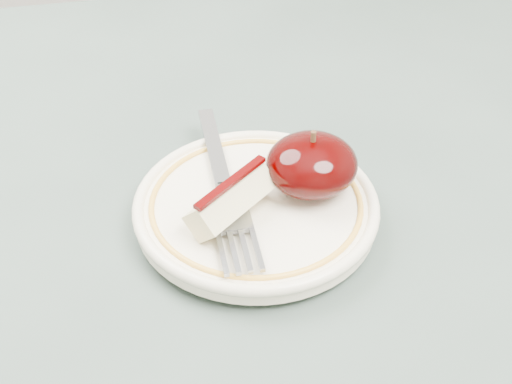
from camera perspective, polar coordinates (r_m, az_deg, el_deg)
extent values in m
cylinder|color=brown|center=(1.16, 15.33, -2.36)|extent=(0.05, 0.05, 0.71)
cube|color=#45564E|center=(0.52, -0.37, -6.85)|extent=(0.90, 0.90, 0.04)
cylinder|color=white|center=(0.53, 0.00, -2.09)|extent=(0.10, 0.10, 0.01)
cylinder|color=white|center=(0.52, 0.00, -1.35)|extent=(0.18, 0.18, 0.01)
torus|color=white|center=(0.52, 0.00, -0.93)|extent=(0.18, 0.18, 0.01)
torus|color=gold|center=(0.52, 0.00, -0.82)|extent=(0.16, 0.16, 0.00)
ellipsoid|color=black|center=(0.52, 4.47, 2.20)|extent=(0.07, 0.06, 0.04)
cylinder|color=#472D19|center=(0.51, 4.60, 4.32)|extent=(0.00, 0.00, 0.01)
cube|color=beige|center=(0.50, -1.98, -0.71)|extent=(0.07, 0.07, 0.03)
cube|color=#380102|center=(0.49, -2.02, 0.80)|extent=(0.06, 0.05, 0.00)
cube|color=gray|center=(0.57, -3.40, 3.72)|extent=(0.01, 0.10, 0.00)
cube|color=gray|center=(0.52, -2.40, -0.37)|extent=(0.01, 0.03, 0.00)
cube|color=gray|center=(0.50, -1.92, -2.32)|extent=(0.03, 0.02, 0.00)
cube|color=gray|center=(0.48, 0.08, -4.59)|extent=(0.00, 0.04, 0.00)
cube|color=gray|center=(0.47, -0.85, -4.71)|extent=(0.00, 0.04, 0.00)
cube|color=gray|center=(0.47, -1.78, -4.83)|extent=(0.00, 0.04, 0.00)
cube|color=gray|center=(0.47, -2.72, -4.95)|extent=(0.00, 0.04, 0.00)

